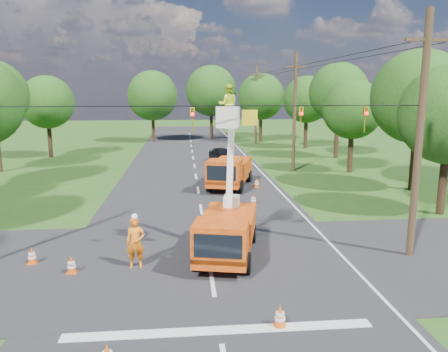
{
  "coord_description": "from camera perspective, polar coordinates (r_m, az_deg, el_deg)",
  "views": [
    {
      "loc": [
        -0.94,
        -14.69,
        6.88
      ],
      "look_at": [
        1.07,
        6.98,
        2.6
      ],
      "focal_mm": 35.0,
      "sensor_mm": 36.0,
      "label": 1
    }
  ],
  "objects": [
    {
      "name": "ground",
      "position": [
        35.38,
        -3.68,
        -0.11
      ],
      "size": [
        140.0,
        140.0,
        0.0
      ],
      "primitive_type": "plane",
      "color": "#235318",
      "rests_on": "ground"
    },
    {
      "name": "traffic_cone_4",
      "position": [
        17.91,
        -19.31,
        -10.89
      ],
      "size": [
        0.38,
        0.38,
        0.71
      ],
      "color": "#DB4D0B",
      "rests_on": "ground"
    },
    {
      "name": "tree_right_c",
      "position": [
        38.43,
        16.47,
        8.33
      ],
      "size": [
        5.0,
        5.0,
        7.83
      ],
      "color": "#382616",
      "rests_on": "ground"
    },
    {
      "name": "tree_far_b",
      "position": [
        61.82,
        -1.68,
        11.05
      ],
      "size": [
        7.0,
        7.0,
        10.32
      ],
      "color": "#382616",
      "rests_on": "ground"
    },
    {
      "name": "stop_bar",
      "position": [
        13.43,
        -0.57,
        -19.69
      ],
      "size": [
        9.0,
        0.45,
        0.02
      ],
      "primitive_type": "cube",
      "color": "silver",
      "rests_on": "ground"
    },
    {
      "name": "tree_far_a",
      "position": [
        59.84,
        -9.35,
        10.31
      ],
      "size": [
        6.6,
        6.6,
        9.5
      ],
      "color": "#382616",
      "rests_on": "ground"
    },
    {
      "name": "edge_line",
      "position": [
        35.97,
        5.27,
        0.05
      ],
      "size": [
        0.12,
        90.0,
        0.02
      ],
      "primitive_type": "cube",
      "color": "silver",
      "rests_on": "ground"
    },
    {
      "name": "traffic_cone_5",
      "position": [
        19.4,
        -23.8,
        -9.5
      ],
      "size": [
        0.38,
        0.38,
        0.71
      ],
      "color": "#DB4D0B",
      "rests_on": "ground"
    },
    {
      "name": "pole_right_far",
      "position": [
        57.5,
        4.2,
        9.32
      ],
      "size": [
        1.8,
        0.3,
        10.0
      ],
      "color": "#4C3823",
      "rests_on": "ground"
    },
    {
      "name": "traffic_cone_3",
      "position": [
        26.63,
        3.85,
        -3.08
      ],
      "size": [
        0.38,
        0.38,
        0.71
      ],
      "color": "#DB4D0B",
      "rests_on": "ground"
    },
    {
      "name": "pole_right_mid",
      "position": [
        37.93,
        9.21,
        8.3
      ],
      "size": [
        1.8,
        0.3,
        10.0
      ],
      "color": "#4C3823",
      "rests_on": "ground"
    },
    {
      "name": "pole_right_near",
      "position": [
        19.26,
        24.17,
        4.87
      ],
      "size": [
        1.8,
        0.3,
        10.0
      ],
      "color": "#4C3823",
      "rests_on": "ground"
    },
    {
      "name": "traffic_cone_7",
      "position": [
        31.43,
        4.29,
        -0.88
      ],
      "size": [
        0.38,
        0.38,
        0.71
      ],
      "color": "#DB4D0B",
      "rests_on": "ground"
    },
    {
      "name": "tree_right_d",
      "position": [
        46.44,
        14.76,
        10.51
      ],
      "size": [
        6.0,
        6.0,
        9.7
      ],
      "color": "#382616",
      "rests_on": "ground"
    },
    {
      "name": "traffic_cone_1",
      "position": [
        13.56,
        7.32,
        -17.72
      ],
      "size": [
        0.38,
        0.38,
        0.71
      ],
      "color": "#DB4D0B",
      "rests_on": "ground"
    },
    {
      "name": "road_main",
      "position": [
        35.38,
        -3.68,
        -0.11
      ],
      "size": [
        12.0,
        100.0,
        0.06
      ],
      "primitive_type": "cube",
      "color": "black",
      "rests_on": "ground"
    },
    {
      "name": "tree_right_b",
      "position": [
        32.83,
        24.09,
        9.39
      ],
      "size": [
        6.4,
        6.4,
        9.65
      ],
      "color": "#382616",
      "rests_on": "ground"
    },
    {
      "name": "second_truck",
      "position": [
        31.19,
        0.73,
        0.61
      ],
      "size": [
        3.93,
        6.49,
        2.29
      ],
      "rotation": [
        0.0,
        0.0,
        -0.3
      ],
      "color": "orange",
      "rests_on": "ground"
    },
    {
      "name": "tree_far_c",
      "position": [
        59.62,
        4.86,
        10.29
      ],
      "size": [
        6.2,
        6.2,
        9.18
      ],
      "color": "#382616",
      "rests_on": "ground"
    },
    {
      "name": "tree_left_f",
      "position": [
        48.72,
        -22.11,
        8.91
      ],
      "size": [
        5.4,
        5.4,
        8.4
      ],
      "color": "#382616",
      "rests_on": "ground"
    },
    {
      "name": "signal_span",
      "position": [
        17.01,
        5.48,
        7.7
      ],
      "size": [
        18.0,
        0.29,
        1.07
      ],
      "color": "black",
      "rests_on": "ground"
    },
    {
      "name": "ground_worker",
      "position": [
        17.58,
        -11.48,
        -8.53
      ],
      "size": [
        0.77,
        0.53,
        2.06
      ],
      "primitive_type": "imported",
      "rotation": [
        0.0,
        0.0,
        0.04
      ],
      "color": "#E75B13",
      "rests_on": "ground"
    },
    {
      "name": "traffic_cone_2",
      "position": [
        22.79,
        1.4,
        -5.51
      ],
      "size": [
        0.38,
        0.38,
        0.71
      ],
      "color": "#DB4D0B",
      "rests_on": "ground"
    },
    {
      "name": "bucket_truck",
      "position": [
        18.15,
        0.35,
        -6.04
      ],
      "size": [
        3.17,
        5.82,
        7.14
      ],
      "rotation": [
        0.0,
        0.0,
        -0.22
      ],
      "color": "orange",
      "rests_on": "ground"
    },
    {
      "name": "road_cross",
      "position": [
        18.08,
        -1.96,
        -11.25
      ],
      "size": [
        56.0,
        10.0,
        0.07
      ],
      "primitive_type": "cube",
      "color": "black",
      "rests_on": "ground"
    },
    {
      "name": "distant_car",
      "position": [
        42.27,
        -0.23,
        2.75
      ],
      "size": [
        2.72,
        4.54,
        1.45
      ],
      "primitive_type": "imported",
      "rotation": [
        0.0,
        0.0,
        0.25
      ],
      "color": "black",
      "rests_on": "ground"
    },
    {
      "name": "tree_right_e",
      "position": [
        53.77,
        10.77,
        9.79
      ],
      "size": [
        5.6,
        5.6,
        8.63
      ],
      "color": "#382616",
      "rests_on": "ground"
    }
  ]
}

